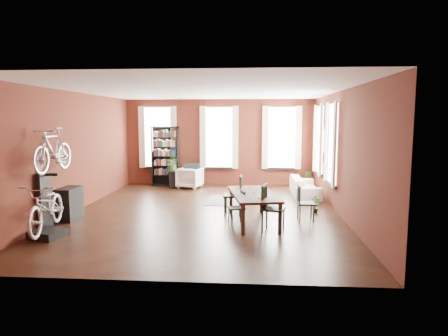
# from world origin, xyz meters

# --- Properties ---
(room) EXTENTS (9.00, 9.04, 3.22)m
(room) POSITION_xyz_m (0.25, 0.62, 2.14)
(room) COLOR black
(room) RESTS_ON ground
(dining_table) EXTENTS (1.34, 2.27, 0.73)m
(dining_table) POSITION_xyz_m (1.27, -0.92, 0.36)
(dining_table) COLOR #453729
(dining_table) RESTS_ON ground
(dining_chair_a) EXTENTS (0.46, 0.46, 0.79)m
(dining_chair_a) POSITION_xyz_m (0.88, -1.07, 0.40)
(dining_chair_a) COLOR #163232
(dining_chair_a) RESTS_ON ground
(dining_chair_b) EXTENTS (0.49, 0.49, 1.03)m
(dining_chair_b) POSITION_xyz_m (0.75, -0.14, 0.51)
(dining_chair_b) COLOR black
(dining_chair_b) RESTS_ON ground
(dining_chair_c) EXTENTS (0.59, 0.59, 1.04)m
(dining_chair_c) POSITION_xyz_m (1.71, -1.64, 0.52)
(dining_chair_c) COLOR #1F2F1B
(dining_chair_c) RESTS_ON ground
(dining_chair_d) EXTENTS (0.42, 0.42, 0.87)m
(dining_chair_d) POSITION_xyz_m (2.55, -0.63, 0.44)
(dining_chair_d) COLOR #1C3E3C
(dining_chair_d) RESTS_ON ground
(bookshelf) EXTENTS (1.00, 0.32, 2.20)m
(bookshelf) POSITION_xyz_m (-2.00, 4.30, 1.10)
(bookshelf) COLOR black
(bookshelf) RESTS_ON ground
(white_armchair) EXTENTS (0.94, 0.91, 0.81)m
(white_armchair) POSITION_xyz_m (-1.01, 3.82, 0.40)
(white_armchair) COLOR silver
(white_armchair) RESTS_ON ground
(cream_sofa) EXTENTS (0.61, 2.08, 0.81)m
(cream_sofa) POSITION_xyz_m (2.95, 2.60, 0.41)
(cream_sofa) COLOR beige
(cream_sofa) RESTS_ON ground
(striped_rug) EXTENTS (1.08, 1.63, 0.01)m
(striped_rug) POSITION_xyz_m (0.40, 1.64, 0.01)
(striped_rug) COLOR black
(striped_rug) RESTS_ON ground
(bike_trainer) EXTENTS (0.72, 0.72, 0.17)m
(bike_trainer) POSITION_xyz_m (-3.03, -2.45, 0.09)
(bike_trainer) COLOR black
(bike_trainer) RESTS_ON ground
(bike_wall_rack) EXTENTS (0.16, 0.60, 1.30)m
(bike_wall_rack) POSITION_xyz_m (-3.40, -1.80, 0.65)
(bike_wall_rack) COLOR black
(bike_wall_rack) RESTS_ON ground
(console_table) EXTENTS (0.40, 0.80, 0.80)m
(console_table) POSITION_xyz_m (-3.28, -0.90, 0.40)
(console_table) COLOR black
(console_table) RESTS_ON ground
(plant_stand) EXTENTS (0.38, 0.38, 0.60)m
(plant_stand) POSITION_xyz_m (-1.61, 3.79, 0.30)
(plant_stand) COLOR black
(plant_stand) RESTS_ON ground
(plant_by_sofa) EXTENTS (0.54, 0.70, 0.27)m
(plant_by_sofa) POSITION_xyz_m (3.23, 4.29, 0.14)
(plant_by_sofa) COLOR #376127
(plant_by_sofa) RESTS_ON ground
(plant_small) EXTENTS (0.29, 0.48, 0.16)m
(plant_small) POSITION_xyz_m (2.93, 0.23, 0.08)
(plant_small) COLOR #325B24
(plant_small) RESTS_ON ground
(bicycle_floor) EXTENTS (0.83, 1.11, 1.92)m
(bicycle_floor) POSITION_xyz_m (-3.00, -2.47, 1.13)
(bicycle_floor) COLOR beige
(bicycle_floor) RESTS_ON bike_trainer
(bicycle_hung) EXTENTS (0.47, 1.00, 1.66)m
(bicycle_hung) POSITION_xyz_m (-3.15, -1.80, 2.13)
(bicycle_hung) COLOR #A5A8AD
(bicycle_hung) RESTS_ON bike_wall_rack
(plant_on_stand) EXTENTS (0.69, 0.73, 0.45)m
(plant_on_stand) POSITION_xyz_m (-1.63, 3.79, 0.83)
(plant_on_stand) COLOR #306126
(plant_on_stand) RESTS_ON plant_stand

